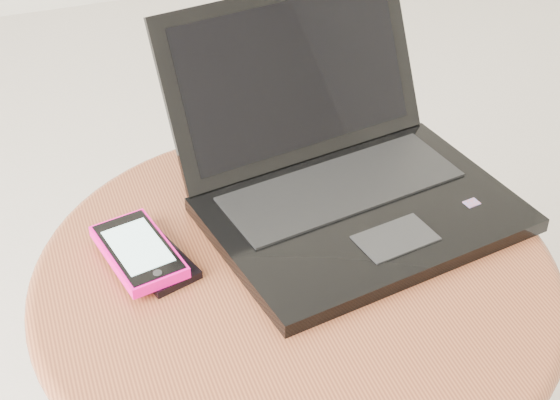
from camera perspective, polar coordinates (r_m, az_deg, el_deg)
name	(u,v)px	position (r m, az deg, el deg)	size (l,w,h in m)	color
table	(295,331)	(1.01, 1.05, -8.93)	(0.60, 0.60, 0.48)	#4C2C12
laptop	(342,173)	(1.02, 4.27, 1.88)	(0.40, 0.40, 0.22)	black
phone_black	(155,259)	(0.96, -8.49, -4.00)	(0.09, 0.12, 0.01)	black
phone_pink	(138,251)	(0.95, -9.63, -3.45)	(0.09, 0.14, 0.02)	#FE068B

